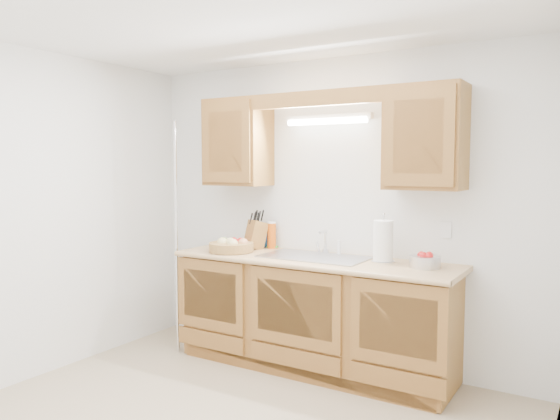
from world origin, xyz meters
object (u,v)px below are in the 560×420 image
Objects in this scene: fruit_basket at (231,246)px; apple_bowl at (425,261)px; knife_block at (256,234)px; paper_towel at (383,242)px.

apple_bowl is (1.60, 0.15, -0.00)m from fruit_basket.
fruit_basket is at bearing -174.76° from apple_bowl.
fruit_basket is at bearing -85.61° from knife_block.
fruit_basket is at bearing -171.03° from paper_towel.
knife_block is 1.52m from apple_bowl.
knife_block is (0.08, 0.24, 0.07)m from fruit_basket.
paper_towel reaches higher than knife_block.
paper_towel is 0.35m from apple_bowl.
fruit_basket reaches higher than apple_bowl.
paper_towel is (1.18, -0.04, 0.03)m from knife_block.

